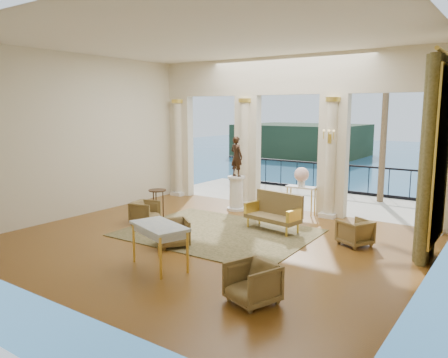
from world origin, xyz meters
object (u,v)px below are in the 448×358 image
Objects in this scene: settee at (275,212)px; side_table at (157,194)px; armchair_d at (145,211)px; game_table at (159,229)px; armchair_b at (252,281)px; pedestal at (236,194)px; console_table at (301,191)px; armchair_a at (173,232)px; armchair_c at (355,231)px; statue at (236,156)px.

settee reaches higher than side_table.
game_table is at bearing -144.36° from armchair_d.
armchair_b reaches higher than armchair_d.
armchair_d is at bearing -113.72° from pedestal.
console_table reaches higher than armchair_d.
armchair_d is at bearing 98.53° from armchair_a.
side_table is (-3.26, -0.78, 0.22)m from settee.
armchair_d is (-1.94, 1.08, -0.01)m from armchair_a.
settee is 1.89× the size of side_table.
console_table is at bearing 105.06° from settee.
pedestal is (-1.43, 4.83, -0.26)m from game_table.
pedestal is 1.92m from console_table.
side_table reaches higher than armchair_c.
console_table is at bearing -56.18° from armchair_d.
statue reaches higher than console_table.
armchair_b is 3.83m from armchair_c.
console_table is at bearing 127.99° from armchair_b.
armchair_a is 2.22m from armchair_d.
game_table is at bearing -168.28° from armchair_b.
armchair_b is at bearing 136.68° from statue.
pedestal is (-1.98, 1.26, 0.03)m from settee.
side_table is at bearing 152.97° from game_table.
pedestal is at bearing 125.43° from game_table.
pedestal is 1.12m from statue.
armchair_a is 0.84× the size of side_table.
armchair_b is 5.46m from armchair_d.
pedestal reaches higher than settee.
armchair_b is 0.69× the size of pedestal.
statue is at bearing 125.43° from game_table.
settee is 1.71× the size of console_table.
armchair_a is 2.74m from settee.
statue is 1.49× the size of side_table.
settee is at bearing -32.37° from pedestal.
armchair_b reaches higher than armchair_a.
pedestal reaches higher than armchair_a.
pedestal is (-4.03, 1.35, 0.17)m from armchair_c.
pedestal is (-3.69, 5.16, 0.14)m from armchair_b.
game_table is 5.05m from pedestal.
armchair_a is 4.48m from console_table.
statue is at bearing 49.46° from armchair_a.
armchair_a is 3.80m from pedestal.
statue is 2.13m from console_table.
statue is at bearing 145.49° from armchair_b.
armchair_d is at bearing 77.40° from statue.
armchair_c is 5.35m from armchair_d.
armchair_c is at bearing 7.36° from side_table.
armchair_c is (0.35, 3.81, -0.03)m from armchair_b.
armchair_a is 4.01m from statue.
armchair_c is 2.06m from settee.
armchair_d is at bearing -135.54° from console_table.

